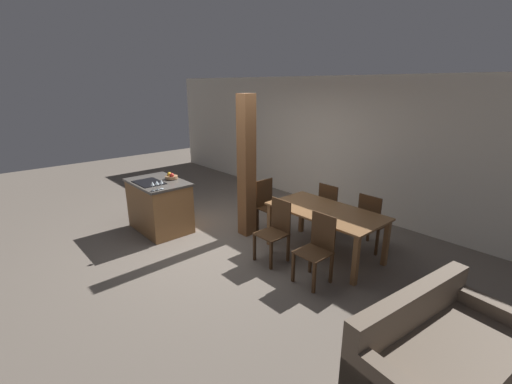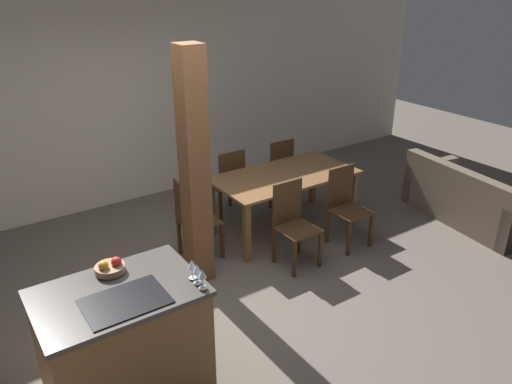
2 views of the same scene
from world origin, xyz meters
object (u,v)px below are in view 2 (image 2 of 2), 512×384
at_px(kitchen_island, 124,342).
at_px(dining_chair_near_right, 346,205).
at_px(couch, 472,201).
at_px(timber_post, 195,172).
at_px(dining_chair_far_left, 228,182).
at_px(wine_glass_middle, 197,270).
at_px(dining_table, 284,182).
at_px(dining_chair_far_right, 277,170).
at_px(dining_chair_near_left, 293,223).
at_px(fruit_bowl, 110,267).
at_px(wine_glass_near, 202,275).
at_px(dining_chair_head_end, 193,219).
at_px(wine_glass_far, 192,265).

height_order(kitchen_island, dining_chair_near_right, dining_chair_near_right).
height_order(couch, timber_post, timber_post).
xyz_separation_m(dining_chair_near_right, dining_chair_far_left, (-0.78, 1.36, 0.00)).
bearing_deg(timber_post, dining_chair_near_right, -9.42).
bearing_deg(wine_glass_middle, dining_table, 39.18).
relative_size(wine_glass_middle, dining_chair_far_right, 0.16).
height_order(dining_chair_near_left, couch, dining_chair_near_left).
xyz_separation_m(fruit_bowl, wine_glass_near, (0.47, -0.57, 0.08)).
relative_size(wine_glass_middle, dining_table, 0.09).
relative_size(wine_glass_near, dining_table, 0.09).
height_order(dining_chair_head_end, couch, dining_chair_head_end).
bearing_deg(fruit_bowl, wine_glass_near, -50.88).
bearing_deg(dining_chair_near_right, fruit_bowl, -170.13).
bearing_deg(dining_chair_far_left, wine_glass_far, 53.75).
height_order(dining_table, dining_chair_far_left, dining_chair_far_left).
bearing_deg(wine_glass_near, dining_table, 40.44).
distance_m(dining_chair_near_left, dining_chair_head_end, 1.09).
distance_m(wine_glass_middle, dining_chair_far_left, 2.95).
bearing_deg(kitchen_island, wine_glass_near, -32.47).
relative_size(wine_glass_middle, dining_chair_head_end, 0.16).
bearing_deg(dining_chair_head_end, kitchen_island, 137.19).
bearing_deg(fruit_bowl, dining_chair_head_end, 42.63).
distance_m(dining_chair_far_right, dining_chair_head_end, 1.77).
xyz_separation_m(wine_glass_middle, dining_chair_far_right, (2.46, 2.36, -0.55)).
xyz_separation_m(kitchen_island, couch, (4.73, 0.27, -0.20)).
height_order(dining_chair_far_left, timber_post, timber_post).
bearing_deg(wine_glass_far, wine_glass_middle, -90.00).
bearing_deg(dining_chair_far_left, wine_glass_near, 55.50).
bearing_deg(timber_post, dining_chair_near_left, -16.46).
relative_size(wine_glass_near, dining_chair_near_left, 0.16).
distance_m(wine_glass_middle, wine_glass_far, 0.08).
relative_size(wine_glass_middle, dining_chair_far_left, 0.16).
height_order(wine_glass_near, dining_table, wine_glass_near).
xyz_separation_m(dining_chair_far_right, dining_chair_head_end, (-1.63, -0.68, 0.00)).
xyz_separation_m(wine_glass_far, couch, (4.23, 0.44, -0.77)).
xyz_separation_m(dining_chair_near_right, dining_chair_far_right, (0.00, 1.36, 0.00)).
xyz_separation_m(kitchen_island, wine_glass_middle, (0.51, -0.25, 0.57)).
xyz_separation_m(wine_glass_far, dining_chair_far_right, (2.46, 2.29, -0.55)).
height_order(dining_table, couch, couch).
distance_m(kitchen_island, dining_chair_near_right, 3.06).
relative_size(wine_glass_middle, dining_chair_near_right, 0.16).
relative_size(dining_chair_near_right, dining_chair_far_left, 1.00).
height_order(dining_table, dining_chair_far_right, dining_chair_far_right).
bearing_deg(dining_table, fruit_bowl, -154.88).
height_order(wine_glass_middle, dining_chair_head_end, wine_glass_middle).
bearing_deg(dining_chair_near_left, fruit_bowl, -166.65).
xyz_separation_m(dining_table, dining_chair_far_right, (0.39, 0.68, -0.15)).
bearing_deg(wine_glass_middle, dining_chair_far_right, 43.90).
distance_m(dining_chair_far_right, couch, 2.57).
bearing_deg(couch, timber_post, 84.79).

